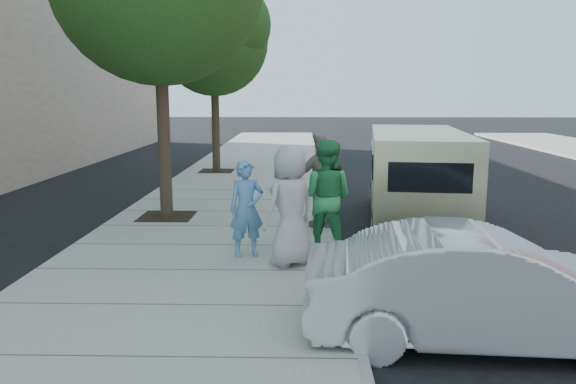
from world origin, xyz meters
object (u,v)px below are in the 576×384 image
object	(u,v)px
tree_far	(215,36)
person_officer	(247,209)
person_green_shirt	(326,197)
person_striped_polo	(322,182)
parking_meter	(293,185)
van	(416,176)
sedan	(484,288)
person_gray_shirt	(290,206)

from	to	relation	value
tree_far	person_officer	bearing A→B (deg)	-78.92
person_officer	person_green_shirt	distance (m)	1.39
person_officer	person_striped_polo	bearing A→B (deg)	38.66
parking_meter	van	bearing A→B (deg)	26.68
tree_far	van	world-z (taller)	tree_far
tree_far	van	bearing A→B (deg)	-54.26
sedan	parking_meter	bearing A→B (deg)	28.65
sedan	person_officer	world-z (taller)	person_officer
parking_meter	van	xyz separation A→B (m)	(2.71, 1.11, 0.02)
sedan	person_striped_polo	world-z (taller)	person_striped_polo
tree_far	person_green_shirt	world-z (taller)	tree_far
van	person_officer	size ratio (longest dim) A/B	3.53
tree_far	person_gray_shirt	bearing A→B (deg)	-75.69
parking_meter	person_officer	xyz separation A→B (m)	(-0.76, -1.85, -0.12)
person_gray_shirt	person_striped_polo	size ratio (longest dim) A/B	1.02
sedan	person_officer	bearing A→B (deg)	48.45
parking_meter	person_striped_polo	size ratio (longest dim) A/B	0.68
sedan	person_green_shirt	world-z (taller)	person_green_shirt
parking_meter	person_green_shirt	bearing A→B (deg)	-65.58
person_gray_shirt	person_striped_polo	bearing A→B (deg)	-144.19
parking_meter	person_green_shirt	world-z (taller)	person_green_shirt
person_officer	person_gray_shirt	distance (m)	0.92
person_officer	parking_meter	bearing A→B (deg)	49.13
person_officer	person_striped_polo	distance (m)	2.51
tree_far	person_striped_polo	bearing A→B (deg)	-68.08
van	person_gray_shirt	distance (m)	4.39
van	person_striped_polo	bearing A→B (deg)	-151.56
tree_far	person_gray_shirt	distance (m)	12.13
tree_far	person_gray_shirt	world-z (taller)	tree_far
tree_far	person_officer	distance (m)	11.57
sedan	person_gray_shirt	bearing A→B (deg)	45.27
parking_meter	person_striped_polo	bearing A→B (deg)	27.77
sedan	person_gray_shirt	distance (m)	3.50
tree_far	person_gray_shirt	xyz separation A→B (m)	(2.85, -11.18, -3.75)
sedan	person_striped_polo	bearing A→B (deg)	21.79
parking_meter	person_officer	size ratio (longest dim) A/B	0.79
sedan	person_green_shirt	distance (m)	3.73
van	person_green_shirt	size ratio (longest dim) A/B	2.93
parking_meter	person_gray_shirt	xyz separation A→B (m)	(-0.00, -2.34, 0.03)
sedan	van	bearing A→B (deg)	-0.26
parking_meter	van	size ratio (longest dim) A/B	0.22
tree_far	parking_meter	size ratio (longest dim) A/B	4.95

